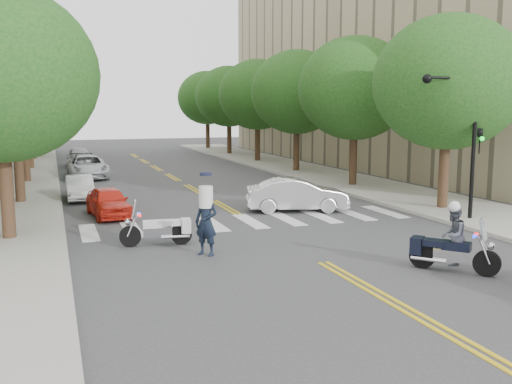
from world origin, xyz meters
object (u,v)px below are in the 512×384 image
motorcycle_police (451,240)px  motorcycle_parked (162,229)px  officer_standing (206,222)px  convertible (297,195)px

motorcycle_police → motorcycle_parked: size_ratio=0.85×
officer_standing → convertible: officer_standing is taller
motorcycle_parked → officer_standing: 2.08m
motorcycle_parked → officer_standing: size_ratio=1.15×
motorcycle_parked → officer_standing: (1.04, -1.73, 0.50)m
motorcycle_parked → convertible: motorcycle_parked is taller
motorcycle_police → convertible: bearing=-129.6°
motorcycle_police → convertible: (-0.21, 9.97, -0.15)m
motorcycle_police → motorcycle_parked: motorcycle_police is taller
convertible → motorcycle_police: bearing=-163.3°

